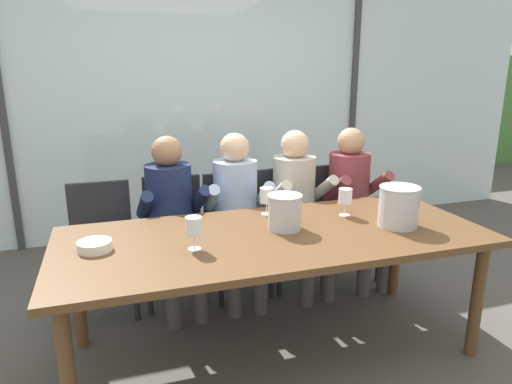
% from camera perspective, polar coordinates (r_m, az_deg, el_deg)
% --- Properties ---
extents(ground, '(14.00, 14.00, 0.00)m').
position_cam_1_polar(ground, '(3.75, -3.10, -10.80)').
color(ground, '#4C4742').
extents(window_glass_panel, '(7.59, 0.03, 2.60)m').
position_cam_1_polar(window_glass_panel, '(4.59, -7.38, 10.83)').
color(window_glass_panel, silver).
rests_on(window_glass_panel, ground).
extents(window_mullion_left, '(0.06, 0.06, 2.60)m').
position_cam_1_polar(window_mullion_left, '(4.58, -29.13, 9.05)').
color(window_mullion_left, '#38383D').
rests_on(window_mullion_left, ground).
extents(window_mullion_right, '(0.06, 0.06, 2.60)m').
position_cam_1_polar(window_mullion_right, '(5.16, 12.00, 11.11)').
color(window_mullion_right, '#38383D').
rests_on(window_mullion_right, ground).
extents(hillside_vineyard, '(13.59, 2.40, 1.85)m').
position_cam_1_polar(hillside_vineyard, '(7.58, -11.56, 9.50)').
color(hillside_vineyard, '#477A38').
rests_on(hillside_vineyard, ground).
extents(dining_table, '(2.39, 0.99, 0.75)m').
position_cam_1_polar(dining_table, '(2.60, 2.38, -6.58)').
color(dining_table, brown).
rests_on(dining_table, ground).
extents(chair_near_curtain, '(0.44, 0.44, 0.88)m').
position_cam_1_polar(chair_near_curtain, '(3.34, -18.70, -5.34)').
color(chair_near_curtain, '#232328').
rests_on(chair_near_curtain, ground).
extents(chair_left_of_center, '(0.48, 0.48, 0.88)m').
position_cam_1_polar(chair_left_of_center, '(3.39, -10.24, -4.45)').
color(chair_left_of_center, '#232328').
rests_on(chair_left_of_center, ground).
extents(chair_center, '(0.45, 0.45, 0.88)m').
position_cam_1_polar(chair_center, '(3.45, -2.69, -3.88)').
color(chair_center, '#232328').
rests_on(chair_center, ground).
extents(chair_right_of_center, '(0.49, 0.49, 0.88)m').
position_cam_1_polar(chair_right_of_center, '(3.61, 3.66, -3.02)').
color(chair_right_of_center, '#232328').
rests_on(chair_right_of_center, ground).
extents(chair_near_window_right, '(0.45, 0.45, 0.88)m').
position_cam_1_polar(chair_near_window_right, '(3.79, 10.69, -2.35)').
color(chair_near_window_right, '#232328').
rests_on(chair_near_window_right, ground).
extents(person_navy_polo, '(0.49, 0.63, 1.20)m').
position_cam_1_polar(person_navy_polo, '(3.20, -10.43, -2.42)').
color(person_navy_polo, '#192347').
rests_on(person_navy_polo, ground).
extents(person_pale_blue_shirt, '(0.48, 0.63, 1.20)m').
position_cam_1_polar(person_pale_blue_shirt, '(3.28, -2.33, -1.70)').
color(person_pale_blue_shirt, '#9EB2D1').
rests_on(person_pale_blue_shirt, ground).
extents(person_beige_jumper, '(0.49, 0.63, 1.20)m').
position_cam_1_polar(person_beige_jumper, '(3.44, 5.32, -0.98)').
color(person_beige_jumper, '#B7AD9E').
rests_on(person_beige_jumper, ground).
extents(person_maroon_top, '(0.48, 0.62, 1.20)m').
position_cam_1_polar(person_maroon_top, '(3.64, 12.09, -0.34)').
color(person_maroon_top, brown).
rests_on(person_maroon_top, ground).
extents(ice_bucket_primary, '(0.24, 0.24, 0.24)m').
position_cam_1_polar(ice_bucket_primary, '(2.78, 17.40, -1.66)').
color(ice_bucket_primary, '#B7B7BC').
rests_on(ice_bucket_primary, dining_table).
extents(ice_bucket_secondary, '(0.20, 0.20, 0.21)m').
position_cam_1_polar(ice_bucket_secondary, '(2.61, 3.62, -2.42)').
color(ice_bucket_secondary, '#B7B7BC').
rests_on(ice_bucket_secondary, dining_table).
extents(tasting_bowl, '(0.17, 0.17, 0.05)m').
position_cam_1_polar(tasting_bowl, '(2.47, -19.50, -6.35)').
color(tasting_bowl, silver).
rests_on(tasting_bowl, dining_table).
extents(wine_glass_by_left_taster, '(0.08, 0.08, 0.17)m').
position_cam_1_polar(wine_glass_by_left_taster, '(2.33, -7.79, -4.44)').
color(wine_glass_by_left_taster, silver).
rests_on(wine_glass_by_left_taster, dining_table).
extents(wine_glass_near_bucket, '(0.08, 0.08, 0.17)m').
position_cam_1_polar(wine_glass_near_bucket, '(2.89, 11.09, -0.67)').
color(wine_glass_near_bucket, silver).
rests_on(wine_glass_near_bucket, dining_table).
extents(wine_glass_center_pour, '(0.08, 0.08, 0.17)m').
position_cam_1_polar(wine_glass_center_pour, '(2.86, 1.32, -0.56)').
color(wine_glass_center_pour, silver).
rests_on(wine_glass_center_pour, dining_table).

